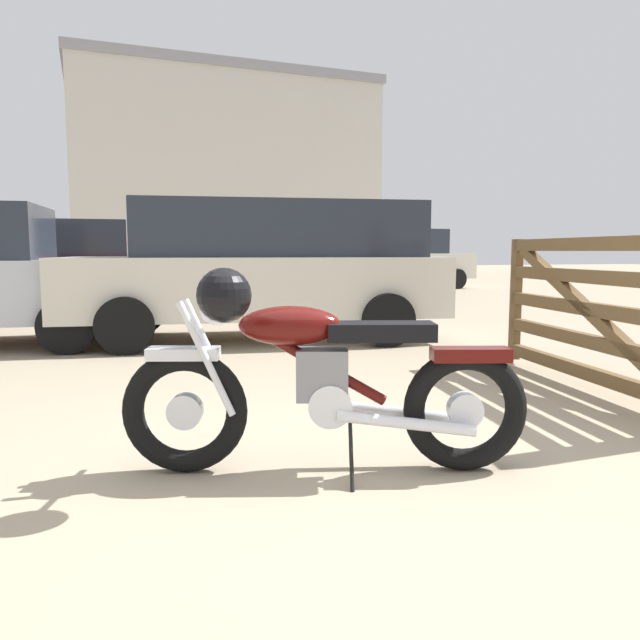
# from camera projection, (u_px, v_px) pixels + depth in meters

# --- Properties ---
(ground_plane) EXTENTS (80.00, 80.00, 0.00)m
(ground_plane) POSITION_uv_depth(u_px,v_px,m) (348.00, 486.00, 2.91)
(ground_plane) COLOR gray
(vintage_motorcycle) EXTENTS (2.03, 0.76, 1.07)m
(vintage_motorcycle) POSITION_uv_depth(u_px,v_px,m) (315.00, 379.00, 3.04)
(vintage_motorcycle) COLOR black
(vintage_motorcycle) RESTS_ON ground_plane
(timber_gate) EXTENTS (0.41, 2.54, 1.60)m
(timber_gate) POSITION_uv_depth(u_px,v_px,m) (612.00, 308.00, 4.56)
(timber_gate) COLOR brown
(timber_gate) RESTS_ON ground_plane
(red_hatchback_near) EXTENTS (4.20, 1.93, 1.67)m
(red_hatchback_near) POSITION_uv_depth(u_px,v_px,m) (70.00, 268.00, 10.78)
(red_hatchback_near) COLOR black
(red_hatchback_near) RESTS_ON ground_plane
(blue_hatchback_right) EXTENTS (4.83, 2.27, 1.74)m
(blue_hatchback_right) POSITION_uv_depth(u_px,v_px,m) (330.00, 259.00, 15.13)
(blue_hatchback_right) COLOR black
(blue_hatchback_right) RESTS_ON ground_plane
(pale_sedan_back) EXTENTS (4.86, 2.35, 1.74)m
(pale_sedan_back) POSITION_uv_depth(u_px,v_px,m) (264.00, 266.00, 7.68)
(pale_sedan_back) COLOR black
(pale_sedan_back) RESTS_ON ground_plane
(white_estate_far) EXTENTS (4.12, 2.31, 1.78)m
(white_estate_far) POSITION_uv_depth(u_px,v_px,m) (406.00, 258.00, 18.09)
(white_estate_far) COLOR black
(white_estate_far) RESTS_ON ground_plane
(industrial_building) EXTENTS (18.29, 12.99, 11.29)m
(industrial_building) POSITION_uv_depth(u_px,v_px,m) (218.00, 178.00, 37.72)
(industrial_building) COLOR beige
(industrial_building) RESTS_ON ground_plane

